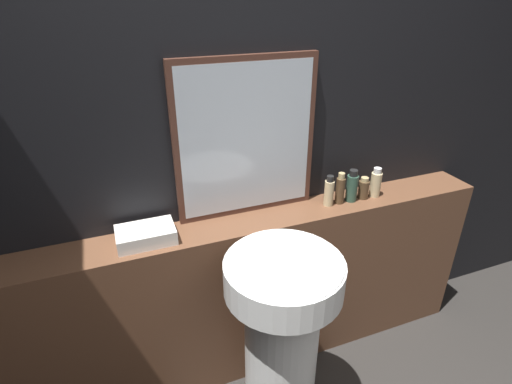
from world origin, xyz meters
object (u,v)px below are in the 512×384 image
body_wash_bottle (364,189)px  hand_soap_bottle (376,183)px  conditioner_bottle (340,189)px  pedestal_sink (281,339)px  mirror (246,140)px  shampoo_bottle (329,192)px  lotion_bottle (352,187)px  towel_stack (146,235)px

body_wash_bottle → hand_soap_bottle: bearing=0.0°
conditioner_bottle → hand_soap_bottle: (0.21, 0.00, -0.00)m
body_wash_bottle → pedestal_sink: bearing=-147.2°
body_wash_bottle → hand_soap_bottle: 0.07m
mirror → shampoo_bottle: size_ratio=4.58×
pedestal_sink → conditioner_bottle: size_ratio=5.94×
mirror → body_wash_bottle: (0.58, -0.09, -0.30)m
conditioner_bottle → hand_soap_bottle: conditioner_bottle is taller
shampoo_bottle → body_wash_bottle: 0.20m
pedestal_sink → lotion_bottle: lotion_bottle is taller
pedestal_sink → conditioner_bottle: (0.48, 0.40, 0.41)m
mirror → towel_stack: mirror is taller
hand_soap_bottle → towel_stack: bearing=-180.0°
lotion_bottle → hand_soap_bottle: bearing=0.0°
towel_stack → hand_soap_bottle: size_ratio=1.56×
towel_stack → conditioner_bottle: size_ratio=1.49×
conditioner_bottle → hand_soap_bottle: 0.21m
pedestal_sink → hand_soap_bottle: (0.68, 0.40, 0.41)m
conditioner_bottle → shampoo_bottle: bearing=-180.0°
mirror → conditioner_bottle: 0.53m
shampoo_bottle → lotion_bottle: 0.13m
conditioner_bottle → body_wash_bottle: conditioner_bottle is taller
mirror → lotion_bottle: mirror is taller
towel_stack → lotion_bottle: (0.99, 0.00, 0.04)m
pedestal_sink → body_wash_bottle: body_wash_bottle is taller
lotion_bottle → body_wash_bottle: size_ratio=1.45×
shampoo_bottle → towel_stack: bearing=180.0°
hand_soap_bottle → mirror: bearing=172.1°
shampoo_bottle → lotion_bottle: bearing=0.0°
lotion_bottle → hand_soap_bottle: size_ratio=1.07×
mirror → body_wash_bottle: bearing=-8.8°
lotion_bottle → mirror: bearing=170.0°
pedestal_sink → shampoo_bottle: 0.71m
conditioner_bottle → lotion_bottle: size_ratio=0.97×
pedestal_sink → lotion_bottle: size_ratio=5.77×
pedestal_sink → shampoo_bottle: size_ratio=6.12×
mirror → hand_soap_bottle: bearing=-7.9°
conditioner_bottle → body_wash_bottle: size_ratio=1.41×
mirror → body_wash_bottle: 0.66m
lotion_bottle → hand_soap_bottle: (0.14, 0.00, -0.01)m
shampoo_bottle → conditioner_bottle: 0.06m
lotion_bottle → body_wash_bottle: 0.07m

